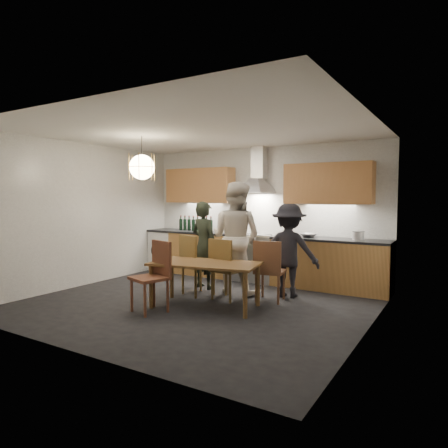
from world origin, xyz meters
The scene contains 17 objects.
ground centered at (0.00, 0.00, 0.00)m, with size 5.00×5.00×0.00m, color black.
room_shell centered at (0.00, 0.00, 1.71)m, with size 5.02×4.52×2.61m.
counter_run centered at (0.02, 1.95, 0.45)m, with size 5.00×0.62×0.90m.
range_stove centered at (0.00, 1.94, 0.44)m, with size 0.90×0.60×0.92m.
wall_fixtures centered at (0.00, 2.07, 1.87)m, with size 4.30×0.54×1.10m.
pendant_lamp centered at (-1.00, -0.10, 2.10)m, with size 0.43×0.43×0.70m.
dining_table centered at (0.22, -0.12, 0.59)m, with size 1.70×1.08×0.66m.
chair_back_left centered at (-0.32, 0.36, 0.57)m, with size 0.58×0.58×1.00m.
chair_back_mid centered at (0.28, 0.35, 0.56)m, with size 0.49×0.49×0.97m.
chair_back_right centered at (0.92, 0.61, 0.55)m, with size 0.50×0.50×0.96m.
chair_front centered at (-0.27, -0.65, 0.57)m, with size 0.56×0.56×1.00m.
person_left centered at (-0.48, 0.91, 0.77)m, with size 0.56×0.37×1.54m, color black.
person_mid centered at (0.17, 0.89, 0.94)m, with size 0.91×0.71×1.87m, color beige.
person_right centered at (1.04, 1.10, 0.76)m, with size 0.98×0.56×1.52m, color black.
mixing_bowl centered at (1.08, 1.93, 0.94)m, with size 0.30×0.30×0.07m, color #B0B0B4.
stock_pot centered at (1.94, 1.99, 0.97)m, with size 0.20×0.20×0.14m, color silver.
wine_bottles centered at (-1.41, 1.96, 1.06)m, with size 0.85×0.07×0.31m.
Camera 1 is at (3.46, -4.93, 1.64)m, focal length 32.00 mm.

